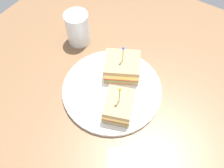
# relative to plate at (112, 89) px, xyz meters

# --- Properties ---
(ground_plane) EXTENTS (1.02, 1.02, 0.02)m
(ground_plane) POSITION_rel_plate_xyz_m (0.00, 0.00, -0.02)
(ground_plane) COLOR brown
(plate) EXTENTS (0.27, 0.27, 0.01)m
(plate) POSITION_rel_plate_xyz_m (0.00, 0.00, 0.00)
(plate) COLOR white
(plate) RESTS_ON ground_plane
(sandwich_half_front) EXTENTS (0.12, 0.12, 0.10)m
(sandwich_half_front) POSITION_rel_plate_xyz_m (0.01, -0.06, 0.03)
(sandwich_half_front) COLOR tan
(sandwich_half_front) RESTS_ON plate
(sandwich_half_back) EXTENTS (0.09, 0.10, 0.11)m
(sandwich_half_back) POSITION_rel_plate_xyz_m (-0.05, 0.05, 0.03)
(sandwich_half_back) COLOR tan
(sandwich_half_back) RESTS_ON plate
(drink_glass) EXTENTS (0.07, 0.07, 0.10)m
(drink_glass) POSITION_rel_plate_xyz_m (0.19, -0.10, 0.04)
(drink_glass) COLOR silver
(drink_glass) RESTS_ON ground_plane
(napkin) EXTENTS (0.12, 0.12, 0.00)m
(napkin) POSITION_rel_plate_xyz_m (-0.14, 0.15, -0.01)
(napkin) COLOR white
(napkin) RESTS_ON ground_plane
(fork) EXTENTS (0.11, 0.08, 0.00)m
(fork) POSITION_rel_plate_xyz_m (-0.16, 0.12, -0.01)
(fork) COLOR silver
(fork) RESTS_ON ground_plane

